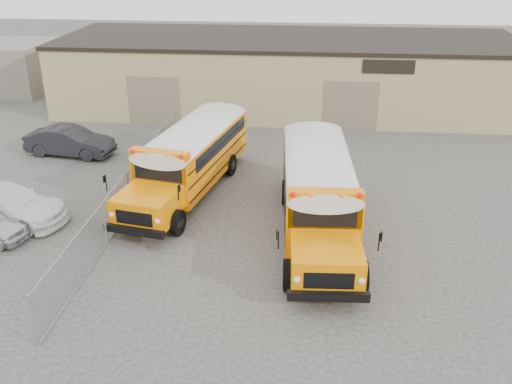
# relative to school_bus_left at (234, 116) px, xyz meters

# --- Properties ---
(ground) EXTENTS (120.00, 120.00, 0.00)m
(ground) POSITION_rel_school_bus_left_xyz_m (2.60, -11.62, -1.75)
(ground) COLOR #383533
(ground) RESTS_ON ground
(warehouse) EXTENTS (30.20, 10.20, 4.67)m
(warehouse) POSITION_rel_school_bus_left_xyz_m (2.60, 8.38, 0.63)
(warehouse) COLOR tan
(warehouse) RESTS_ON ground
(chainlink_fence) EXTENTS (0.07, 18.07, 1.81)m
(chainlink_fence) POSITION_rel_school_bus_left_xyz_m (-3.40, -8.62, -0.85)
(chainlink_fence) COLOR gray
(chainlink_fence) RESTS_ON ground
(school_bus_left) EXTENTS (4.43, 10.61, 3.02)m
(school_bus_left) POSITION_rel_school_bus_left_xyz_m (0.00, 0.00, 0.00)
(school_bus_left) COLOR #FF8500
(school_bus_left) RESTS_ON ground
(school_bus_right) EXTENTS (3.31, 10.82, 3.13)m
(school_bus_right) POSITION_rel_school_bus_left_xyz_m (4.25, -2.99, 0.06)
(school_bus_right) COLOR #FF8500
(school_bus_right) RESTS_ON ground
(tarp_bundle) EXTENTS (0.95, 0.95, 1.30)m
(tarp_bundle) POSITION_rel_school_bus_left_xyz_m (4.81, -12.23, -1.08)
(tarp_bundle) COLOR black
(tarp_bundle) RESTS_ON ground
(car_white) EXTENTS (5.65, 3.25, 1.54)m
(car_white) POSITION_rel_school_bus_left_xyz_m (-8.17, -10.07, -0.98)
(car_white) COLOR white
(car_white) RESTS_ON ground
(car_dark) EXTENTS (4.88, 2.23, 1.55)m
(car_dark) POSITION_rel_school_bus_left_xyz_m (-8.57, -2.37, -0.97)
(car_dark) COLOR black
(car_dark) RESTS_ON ground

